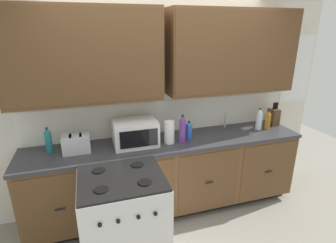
{
  "coord_description": "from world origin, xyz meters",
  "views": [
    {
      "loc": [
        -0.84,
        -2.39,
        2.17
      ],
      "look_at": [
        -0.01,
        0.27,
        1.19
      ],
      "focal_mm": 28.29,
      "sensor_mm": 36.0,
      "label": 1
    }
  ],
  "objects": [
    {
      "name": "ground_plane",
      "position": [
        0.0,
        0.0,
        0.0
      ],
      "size": [
        8.06,
        8.06,
        0.0
      ],
      "primitive_type": "plane",
      "color": "gray"
    },
    {
      "name": "wall_unit",
      "position": [
        0.0,
        0.5,
        1.69
      ],
      "size": [
        4.42,
        0.4,
        2.56
      ],
      "color": "silver",
      "rests_on": "ground_plane"
    },
    {
      "name": "counter_run",
      "position": [
        0.0,
        0.3,
        0.48
      ],
      "size": [
        3.25,
        0.64,
        0.94
      ],
      "color": "black",
      "rests_on": "ground_plane"
    },
    {
      "name": "stove_range",
      "position": [
        -0.63,
        -0.33,
        0.47
      ],
      "size": [
        0.76,
        0.68,
        0.95
      ],
      "color": "white",
      "rests_on": "ground_plane"
    },
    {
      "name": "microwave",
      "position": [
        -0.38,
        0.32,
        1.08
      ],
      "size": [
        0.48,
        0.37,
        0.28
      ],
      "color": "white",
      "rests_on": "counter_run"
    },
    {
      "name": "toaster",
      "position": [
        -1.0,
        0.31,
        1.03
      ],
      "size": [
        0.28,
        0.18,
        0.19
      ],
      "color": "#B7B7BC",
      "rests_on": "counter_run"
    },
    {
      "name": "knife_block",
      "position": [
        1.53,
        0.41,
        1.05
      ],
      "size": [
        0.11,
        0.14,
        0.31
      ],
      "color": "#52361E",
      "rests_on": "counter_run"
    },
    {
      "name": "sink_faucet",
      "position": [
        0.85,
        0.51,
        1.04
      ],
      "size": [
        0.02,
        0.02,
        0.2
      ],
      "primitive_type": "cylinder",
      "color": "#B2B5BA",
      "rests_on": "counter_run"
    },
    {
      "name": "paper_towel_roll",
      "position": [
        0.0,
        0.25,
        1.07
      ],
      "size": [
        0.12,
        0.12,
        0.26
      ],
      "primitive_type": "cylinder",
      "color": "white",
      "rests_on": "counter_run"
    },
    {
      "name": "bottle_teal",
      "position": [
        -1.28,
        0.39,
        1.07
      ],
      "size": [
        0.07,
        0.07,
        0.28
      ],
      "color": "#1E707A",
      "rests_on": "counter_run"
    },
    {
      "name": "bottle_violet",
      "position": [
        0.14,
        0.2,
        1.1
      ],
      "size": [
        0.07,
        0.07,
        0.33
      ],
      "color": "#663384",
      "rests_on": "counter_run"
    },
    {
      "name": "bottle_amber",
      "position": [
        1.34,
        0.29,
        1.06
      ],
      "size": [
        0.07,
        0.07,
        0.25
      ],
      "color": "#9E6619",
      "rests_on": "counter_run"
    },
    {
      "name": "bottle_blue",
      "position": [
        0.25,
        0.28,
        1.05
      ],
      "size": [
        0.08,
        0.08,
        0.22
      ],
      "color": "blue",
      "rests_on": "counter_run"
    },
    {
      "name": "bottle_clear",
      "position": [
        1.23,
        0.32,
        1.08
      ],
      "size": [
        0.08,
        0.08,
        0.28
      ],
      "color": "silver",
      "rests_on": "counter_run"
    }
  ]
}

